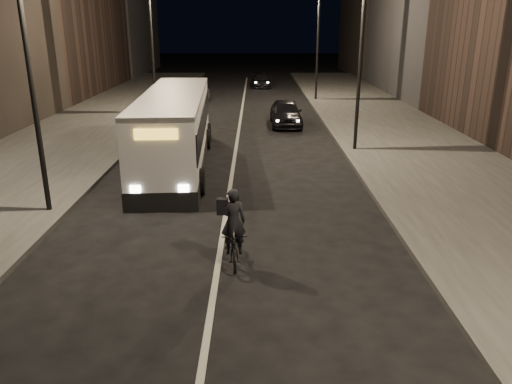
{
  "coord_description": "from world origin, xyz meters",
  "views": [
    {
      "loc": [
        0.95,
        -10.79,
        5.78
      ],
      "look_at": [
        0.96,
        1.76,
        1.5
      ],
      "focal_mm": 35.0,
      "sensor_mm": 36.0,
      "label": 1
    }
  ],
  "objects_px": {
    "streetlight_left_far": "(155,29)",
    "city_bus": "(175,126)",
    "cyclist_on_bicycle": "(234,238)",
    "car_near": "(286,113)",
    "car_mid": "(196,94)",
    "streetlight_left_near": "(34,38)",
    "streetlight_right_mid": "(356,32)",
    "streetlight_right_far": "(315,28)",
    "car_far": "(262,81)"
  },
  "relations": [
    {
      "from": "streetlight_left_far",
      "to": "city_bus",
      "type": "bearing_deg",
      "value": -76.57
    },
    {
      "from": "city_bus",
      "to": "cyclist_on_bicycle",
      "type": "xyz_separation_m",
      "value": [
        2.81,
        -9.21,
        -0.99
      ]
    },
    {
      "from": "city_bus",
      "to": "car_near",
      "type": "bearing_deg",
      "value": 55.79
    },
    {
      "from": "cyclist_on_bicycle",
      "to": "car_mid",
      "type": "bearing_deg",
      "value": 93.02
    },
    {
      "from": "streetlight_left_near",
      "to": "streetlight_right_mid",
      "type": "bearing_deg",
      "value": 36.88
    },
    {
      "from": "streetlight_left_near",
      "to": "city_bus",
      "type": "height_order",
      "value": "streetlight_left_near"
    },
    {
      "from": "streetlight_right_far",
      "to": "city_bus",
      "type": "height_order",
      "value": "streetlight_right_far"
    },
    {
      "from": "streetlight_left_near",
      "to": "car_far",
      "type": "height_order",
      "value": "streetlight_left_near"
    },
    {
      "from": "streetlight_left_far",
      "to": "streetlight_right_mid",
      "type": "bearing_deg",
      "value": -43.16
    },
    {
      "from": "streetlight_right_far",
      "to": "car_near",
      "type": "distance_m",
      "value": 11.0
    },
    {
      "from": "streetlight_right_mid",
      "to": "streetlight_left_near",
      "type": "distance_m",
      "value": 13.33
    },
    {
      "from": "streetlight_left_near",
      "to": "car_mid",
      "type": "height_order",
      "value": "streetlight_left_near"
    },
    {
      "from": "city_bus",
      "to": "car_near",
      "type": "distance_m",
      "value": 10.04
    },
    {
      "from": "streetlight_right_mid",
      "to": "car_mid",
      "type": "height_order",
      "value": "streetlight_right_mid"
    },
    {
      "from": "streetlight_left_near",
      "to": "streetlight_right_far",
      "type": "bearing_deg",
      "value": 66.04
    },
    {
      "from": "city_bus",
      "to": "car_near",
      "type": "xyz_separation_m",
      "value": [
        5.13,
        8.58,
        -0.92
      ]
    },
    {
      "from": "streetlight_right_mid",
      "to": "streetlight_right_far",
      "type": "relative_size",
      "value": 1.0
    },
    {
      "from": "streetlight_left_near",
      "to": "car_mid",
      "type": "bearing_deg",
      "value": 85.5
    },
    {
      "from": "city_bus",
      "to": "car_near",
      "type": "relative_size",
      "value": 2.61
    },
    {
      "from": "cyclist_on_bicycle",
      "to": "car_near",
      "type": "xyz_separation_m",
      "value": [
        2.32,
        17.78,
        0.07
      ]
    },
    {
      "from": "streetlight_left_near",
      "to": "car_mid",
      "type": "relative_size",
      "value": 2.02
    },
    {
      "from": "streetlight_right_far",
      "to": "streetlight_left_near",
      "type": "distance_m",
      "value": 26.26
    },
    {
      "from": "car_mid",
      "to": "streetlight_right_far",
      "type": "bearing_deg",
      "value": -170.39
    },
    {
      "from": "streetlight_right_mid",
      "to": "streetlight_left_far",
      "type": "bearing_deg",
      "value": 136.84
    },
    {
      "from": "streetlight_left_far",
      "to": "city_bus",
      "type": "height_order",
      "value": "streetlight_left_far"
    },
    {
      "from": "streetlight_right_far",
      "to": "streetlight_left_near",
      "type": "height_order",
      "value": "same"
    },
    {
      "from": "streetlight_right_far",
      "to": "city_bus",
      "type": "xyz_separation_m",
      "value": [
        -7.75,
        -18.21,
        -3.7
      ]
    },
    {
      "from": "car_near",
      "to": "streetlight_right_far",
      "type": "bearing_deg",
      "value": 74.15
    },
    {
      "from": "streetlight_right_far",
      "to": "streetlight_left_far",
      "type": "height_order",
      "value": "same"
    },
    {
      "from": "city_bus",
      "to": "streetlight_right_far",
      "type": "bearing_deg",
      "value": 63.66
    },
    {
      "from": "streetlight_right_mid",
      "to": "car_far",
      "type": "distance_m",
      "value": 25.5
    },
    {
      "from": "streetlight_right_far",
      "to": "cyclist_on_bicycle",
      "type": "relative_size",
      "value": 3.99
    },
    {
      "from": "car_mid",
      "to": "car_far",
      "type": "bearing_deg",
      "value": -113.46
    },
    {
      "from": "car_mid",
      "to": "streetlight_right_mid",
      "type": "bearing_deg",
      "value": 124.42
    },
    {
      "from": "cyclist_on_bicycle",
      "to": "car_far",
      "type": "bearing_deg",
      "value": 82.88
    },
    {
      "from": "streetlight_left_near",
      "to": "car_near",
      "type": "bearing_deg",
      "value": 60.72
    },
    {
      "from": "car_mid",
      "to": "car_far",
      "type": "relative_size",
      "value": 0.97
    },
    {
      "from": "streetlight_left_near",
      "to": "car_near",
      "type": "distance_m",
      "value": 17.1
    },
    {
      "from": "streetlight_left_far",
      "to": "streetlight_left_near",
      "type": "bearing_deg",
      "value": -90.0
    },
    {
      "from": "streetlight_right_mid",
      "to": "city_bus",
      "type": "xyz_separation_m",
      "value": [
        -7.75,
        -2.21,
        -3.7
      ]
    },
    {
      "from": "streetlight_right_far",
      "to": "cyclist_on_bicycle",
      "type": "distance_m",
      "value": 28.25
    },
    {
      "from": "streetlight_left_near",
      "to": "cyclist_on_bicycle",
      "type": "relative_size",
      "value": 3.99
    },
    {
      "from": "streetlight_left_far",
      "to": "cyclist_on_bicycle",
      "type": "xyz_separation_m",
      "value": [
        5.73,
        -21.42,
        -4.68
      ]
    },
    {
      "from": "car_near",
      "to": "car_mid",
      "type": "xyz_separation_m",
      "value": [
        -6.23,
        8.8,
        -0.09
      ]
    },
    {
      "from": "car_near",
      "to": "car_mid",
      "type": "height_order",
      "value": "car_near"
    },
    {
      "from": "car_near",
      "to": "streetlight_left_far",
      "type": "bearing_deg",
      "value": 154.99
    },
    {
      "from": "streetlight_right_far",
      "to": "streetlight_left_near",
      "type": "bearing_deg",
      "value": -113.96
    },
    {
      "from": "streetlight_right_far",
      "to": "streetlight_left_near",
      "type": "relative_size",
      "value": 1.0
    },
    {
      "from": "streetlight_left_near",
      "to": "car_near",
      "type": "relative_size",
      "value": 1.85
    },
    {
      "from": "streetlight_left_far",
      "to": "car_near",
      "type": "distance_m",
      "value": 9.97
    }
  ]
}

